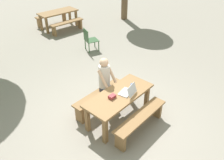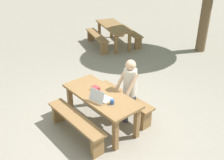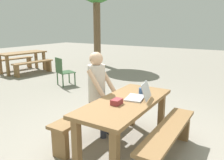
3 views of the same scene
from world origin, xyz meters
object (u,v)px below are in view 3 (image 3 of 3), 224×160
object	(u,v)px
coffee_mug	(141,91)
person_seated	(99,88)
picnic_table_front	(126,109)
plastic_chair	(63,71)
laptop	(140,95)
small_pouch	(117,102)
picnic_table_mid	(22,56)

from	to	relation	value
coffee_mug	person_seated	distance (m)	0.67
picnic_table_front	plastic_chair	world-z (taller)	plastic_chair
person_seated	laptop	bearing A→B (deg)	-91.80
laptop	small_pouch	size ratio (longest dim) A/B	2.44
laptop	picnic_table_mid	xyz separation A→B (m)	(2.65, 6.02, -0.16)
picnic_table_front	person_seated	world-z (taller)	person_seated
small_pouch	picnic_table_mid	bearing A→B (deg)	62.84
laptop	coffee_mug	xyz separation A→B (m)	(0.25, 0.08, -0.01)
picnic_table_front	coffee_mug	world-z (taller)	coffee_mug
person_seated	plastic_chair	xyz separation A→B (m)	(1.94, 2.61, -0.34)
small_pouch	person_seated	world-z (taller)	person_seated
plastic_chair	laptop	bearing A→B (deg)	171.24
laptop	picnic_table_mid	size ratio (longest dim) A/B	0.22
coffee_mug	picnic_table_mid	size ratio (longest dim) A/B	0.05
laptop	small_pouch	xyz separation A→B (m)	(-0.36, 0.16, -0.02)
coffee_mug	picnic_table_mid	bearing A→B (deg)	67.99
plastic_chair	picnic_table_mid	xyz separation A→B (m)	(0.69, 2.70, 0.19)
picnic_table_front	coffee_mug	xyz separation A→B (m)	(0.40, -0.05, 0.16)
plastic_chair	picnic_table_mid	size ratio (longest dim) A/B	0.47
small_pouch	coffee_mug	size ratio (longest dim) A/B	1.75
picnic_table_front	picnic_table_mid	size ratio (longest dim) A/B	0.97
coffee_mug	small_pouch	bearing A→B (deg)	172.49
picnic_table_front	picnic_table_mid	distance (m)	6.52
laptop	small_pouch	distance (m)	0.39
plastic_chair	small_pouch	bearing A→B (deg)	165.53
laptop	coffee_mug	size ratio (longest dim) A/B	4.28
small_pouch	coffee_mug	xyz separation A→B (m)	(0.61, -0.08, 0.01)
picnic_table_front	plastic_chair	size ratio (longest dim) A/B	2.05
coffee_mug	plastic_chair	world-z (taller)	plastic_chair
laptop	picnic_table_mid	bearing A→B (deg)	-124.16
coffee_mug	person_seated	bearing A→B (deg)	109.85
laptop	plastic_chair	xyz separation A→B (m)	(1.96, 3.32, -0.34)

